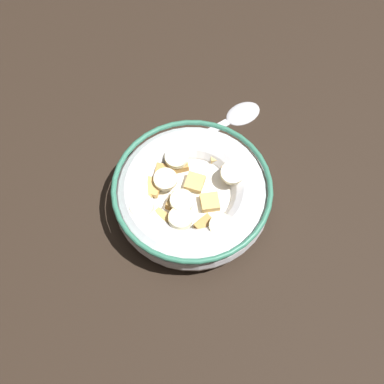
% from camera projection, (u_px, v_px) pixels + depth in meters
% --- Properties ---
extents(ground_plane, '(1.20, 1.20, 0.02)m').
position_uv_depth(ground_plane, '(192.00, 207.00, 0.55)').
color(ground_plane, black).
extents(cereal_bowl, '(0.18, 0.18, 0.05)m').
position_uv_depth(cereal_bowl, '(192.00, 194.00, 0.52)').
color(cereal_bowl, silver).
rests_on(cereal_bowl, ground_plane).
extents(spoon, '(0.13, 0.11, 0.01)m').
position_uv_depth(spoon, '(233.00, 118.00, 0.60)').
color(spoon, '#B7B7BC').
rests_on(spoon, ground_plane).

